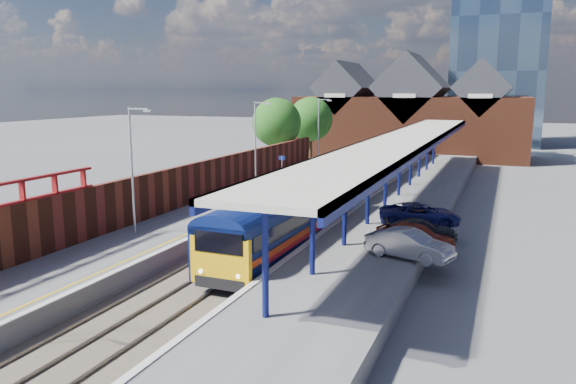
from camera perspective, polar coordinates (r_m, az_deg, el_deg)
name	(u,v)px	position (r m, az deg, el deg)	size (l,w,h in m)	color
ground	(358,189)	(51.44, 7.09, 0.29)	(240.00, 240.00, 0.00)	#5B5B5E
ballast_bed	(324,210)	(42.00, 3.64, -1.87)	(6.00, 76.00, 0.06)	#473D33
rails	(324,209)	(41.98, 3.64, -1.75)	(4.51, 76.00, 0.14)	slate
left_platform	(257,199)	(43.87, -3.20, -0.71)	(5.00, 76.00, 1.00)	#565659
right_platform	(404,210)	(40.50, 11.75, -1.84)	(6.00, 76.00, 1.00)	#565659
coping_left	(285,194)	(42.86, -0.35, -0.25)	(0.30, 76.00, 0.05)	silver
coping_right	(365,200)	(40.96, 7.85, -0.84)	(0.30, 76.00, 0.05)	silver
yellow_line	(277,194)	(43.09, -1.09, -0.22)	(0.14, 76.00, 0.01)	yellow
train	(384,162)	(54.53, 9.69, 3.05)	(3.12, 65.95, 3.45)	#0B1953
canopy	(405,141)	(41.80, 11.76, 5.12)	(4.50, 52.00, 4.48)	#0E1554
lamp_post_b	(134,163)	(31.68, -15.40, 2.90)	(1.48, 0.18, 7.00)	#A5A8AA
lamp_post_c	(257,139)	(45.41, -3.18, 5.39)	(1.48, 0.18, 7.00)	#A5A8AA
lamp_post_d	(320,127)	(60.27, 3.24, 6.60)	(1.48, 0.18, 7.00)	#A5A8AA
platform_sign	(282,165)	(46.94, -0.62, 2.74)	(0.55, 0.08, 2.50)	#A5A8AA
brick_wall	(183,185)	(39.16, -10.66, 0.69)	(0.35, 50.00, 3.86)	#592817
station_building	(411,116)	(78.17, 12.42, 7.56)	(30.00, 12.12, 13.78)	#592817
glass_tower	(501,18)	(99.75, 20.83, 16.18)	(14.20, 14.20, 40.30)	#445974
tree_near	(278,124)	(59.69, -1.06, 6.92)	(5.20, 5.20, 8.10)	#382314
tree_far	(312,120)	(66.79, 2.41, 7.28)	(5.20, 5.20, 8.10)	#382314
parked_car_red	(415,236)	(28.91, 12.78, -4.37)	(1.60, 3.96, 1.35)	maroon
parked_car_silver	(409,244)	(27.27, 12.22, -5.22)	(1.45, 4.15, 1.37)	#9C9CA0
parked_car_dark	(420,230)	(30.70, 13.31, -3.76)	(1.57, 3.86, 1.12)	black
parked_car_blue	(420,214)	(34.02, 13.25, -2.22)	(2.19, 4.74, 1.32)	navy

